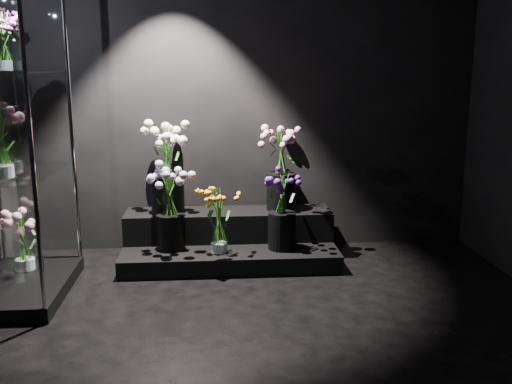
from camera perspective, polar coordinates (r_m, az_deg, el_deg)
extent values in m
plane|color=black|center=(3.39, 1.26, -15.63)|extent=(4.00, 4.00, 0.00)
plane|color=black|center=(4.99, -0.96, 10.16)|extent=(4.00, 0.00, 4.00)
plane|color=black|center=(1.04, 12.54, 1.57)|extent=(4.00, 0.00, 4.00)
cube|color=black|center=(4.79, -2.64, -6.14)|extent=(1.75, 0.78, 0.15)
cube|color=black|center=(4.92, -2.73, -3.26)|extent=(1.75, 0.39, 0.24)
cube|color=black|center=(4.46, -22.22, -8.80)|extent=(0.62, 1.04, 0.10)
cube|color=white|center=(4.24, -23.13, 1.78)|extent=(0.56, 0.98, 0.01)
cube|color=white|center=(4.18, -23.93, 10.93)|extent=(0.56, 0.98, 0.01)
cylinder|color=white|center=(4.55, -3.71, -4.68)|extent=(0.14, 0.14, 0.23)
cylinder|color=black|center=(4.66, -8.52, -3.96)|extent=(0.22, 0.22, 0.29)
cylinder|color=black|center=(4.63, 2.60, -3.88)|extent=(0.22, 0.22, 0.30)
cylinder|color=black|center=(4.83, -8.81, -0.25)|extent=(0.27, 0.27, 0.32)
cylinder|color=black|center=(4.90, 2.54, 0.06)|extent=(0.25, 0.25, 0.32)
cylinder|color=white|center=(4.01, -24.03, 2.93)|extent=(0.14, 0.14, 0.23)
cylinder|color=white|center=(4.30, -23.89, 12.33)|extent=(0.11, 0.11, 0.20)
cylinder|color=white|center=(4.62, -22.15, -5.77)|extent=(0.15, 0.15, 0.24)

